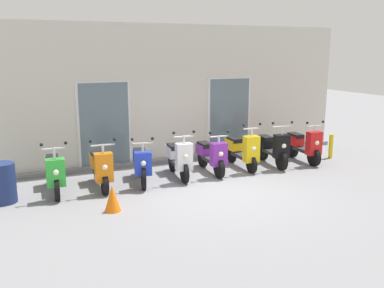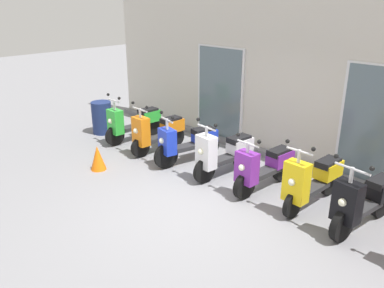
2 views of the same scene
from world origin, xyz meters
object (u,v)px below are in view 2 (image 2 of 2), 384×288
object	(u,v)px
scooter_orange	(157,132)
trash_bin	(102,118)
scooter_green	(133,122)
scooter_purple	(264,167)
scooter_black	(364,201)
scooter_yellow	(312,180)
scooter_white	(223,153)
scooter_blue	(187,142)
traffic_cone	(98,158)

from	to	relation	value
scooter_orange	trash_bin	world-z (taller)	scooter_orange
scooter_green	trash_bin	bearing A→B (deg)	-168.06
scooter_purple	scooter_black	distance (m)	1.85
scooter_purple	trash_bin	distance (m)	4.89
scooter_orange	scooter_yellow	size ratio (longest dim) A/B	0.93
scooter_green	scooter_orange	world-z (taller)	scooter_green
scooter_white	trash_bin	xyz separation A→B (m)	(-3.96, -0.17, -0.08)
scooter_white	scooter_black	bearing A→B (deg)	0.09
scooter_black	trash_bin	world-z (taller)	scooter_black
scooter_blue	trash_bin	world-z (taller)	scooter_blue
scooter_white	trash_bin	bearing A→B (deg)	-177.56
scooter_orange	scooter_white	world-z (taller)	scooter_white
scooter_white	scooter_purple	size ratio (longest dim) A/B	0.98
scooter_yellow	traffic_cone	xyz separation A→B (m)	(-3.91, -1.66, -0.24)
scooter_orange	scooter_blue	bearing A→B (deg)	0.71
scooter_black	scooter_white	bearing A→B (deg)	-179.91
scooter_purple	scooter_yellow	size ratio (longest dim) A/B	0.99
scooter_purple	scooter_black	world-z (taller)	scooter_black
traffic_cone	scooter_orange	bearing A→B (deg)	85.35
scooter_green	scooter_orange	bearing A→B (deg)	-5.42
scooter_black	scooter_green	bearing A→B (deg)	179.53
scooter_white	scooter_black	xyz separation A→B (m)	(2.77, 0.00, -0.02)
scooter_orange	scooter_white	distance (m)	1.93
scooter_orange	trash_bin	bearing A→B (deg)	-176.44
scooter_orange	scooter_white	bearing A→B (deg)	1.27
scooter_blue	trash_bin	distance (m)	3.00
scooter_green	scooter_blue	xyz separation A→B (m)	(1.95, -0.08, -0.00)
scooter_purple	scooter_black	bearing A→B (deg)	-1.85
scooter_orange	trash_bin	size ratio (longest dim) A/B	1.78
trash_bin	scooter_orange	bearing A→B (deg)	3.56
scooter_blue	scooter_purple	world-z (taller)	scooter_blue
scooter_purple	trash_bin	xyz separation A→B (m)	(-4.88, -0.23, -0.04)
scooter_blue	trash_bin	bearing A→B (deg)	-177.36
scooter_green	traffic_cone	world-z (taller)	scooter_green
scooter_green	scooter_purple	xyz separation A→B (m)	(3.84, 0.01, -0.02)
scooter_green	trash_bin	world-z (taller)	scooter_green
scooter_purple	trash_bin	size ratio (longest dim) A/B	1.90
scooter_green	traffic_cone	xyz separation A→B (m)	(0.87, -1.62, -0.22)
scooter_orange	scooter_purple	bearing A→B (deg)	2.15
scooter_yellow	scooter_black	xyz separation A→B (m)	(0.91, -0.08, -0.02)
scooter_green	scooter_orange	size ratio (longest dim) A/B	1.10
scooter_purple	scooter_yellow	xyz separation A→B (m)	(0.94, 0.02, 0.05)
scooter_blue	scooter_black	distance (m)	3.73
scooter_white	scooter_purple	bearing A→B (deg)	3.98
scooter_orange	traffic_cone	xyz separation A→B (m)	(-0.12, -1.52, -0.22)
scooter_green	scooter_yellow	size ratio (longest dim) A/B	1.02
scooter_purple	traffic_cone	bearing A→B (deg)	-151.24
traffic_cone	scooter_green	bearing A→B (deg)	118.17
scooter_yellow	trash_bin	distance (m)	5.83
scooter_yellow	trash_bin	bearing A→B (deg)	-177.47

